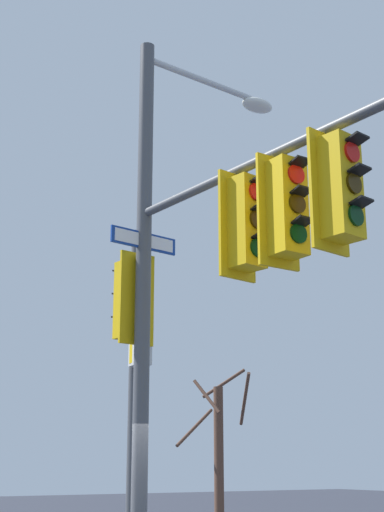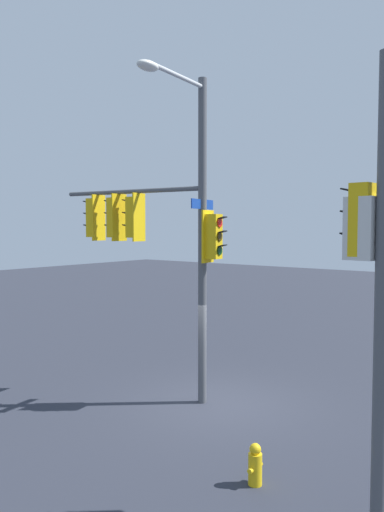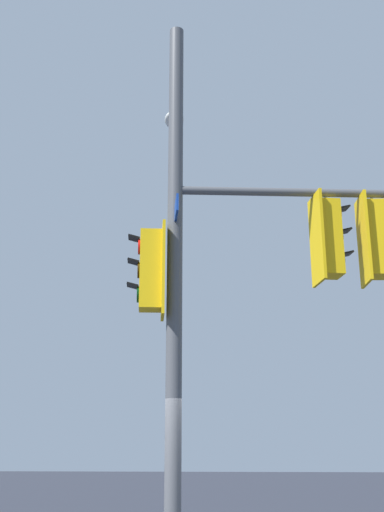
{
  "view_description": "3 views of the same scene",
  "coord_description": "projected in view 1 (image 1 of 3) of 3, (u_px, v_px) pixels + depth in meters",
  "views": [
    {
      "loc": [
        -4.48,
        -9.31,
        1.99
      ],
      "look_at": [
        0.72,
        -0.79,
        4.78
      ],
      "focal_mm": 52.35,
      "sensor_mm": 36.0,
      "label": 1
    },
    {
      "loc": [
        10.22,
        7.11,
        4.46
      ],
      "look_at": [
        0.21,
        -0.7,
        3.72
      ],
      "focal_mm": 35.41,
      "sensor_mm": 36.0,
      "label": 2
    },
    {
      "loc": [
        -7.97,
        -1.15,
        1.93
      ],
      "look_at": [
        -0.13,
        -0.67,
        4.33
      ],
      "focal_mm": 43.33,
      "sensor_mm": 36.0,
      "label": 3
    }
  ],
  "objects": [
    {
      "name": "bare_tree_behind_pole",
      "position": [
        219.0,
        454.0,
        19.49
      ],
      "size": [
        2.06,
        2.07,
        4.53
      ],
      "color": "brown",
      "rests_on": "ground"
    },
    {
      "name": "secondary_pole_assembly",
      "position": [
        137.0,
        369.0,
        15.59
      ],
      "size": [
        0.41,
        0.78,
        6.97
      ],
      "rotation": [
        0.0,
        0.0,
        4.59
      ],
      "color": "#4C4F54",
      "rests_on": "ground"
    },
    {
      "name": "main_signal_pole_assembly",
      "position": [
        206.0,
        247.0,
        9.45
      ],
      "size": [
        3.08,
        5.17,
        8.09
      ],
      "rotation": [
        0.0,
        0.0,
        4.82
      ],
      "color": "#4C4F54",
      "rests_on": "ground"
    }
  ]
}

